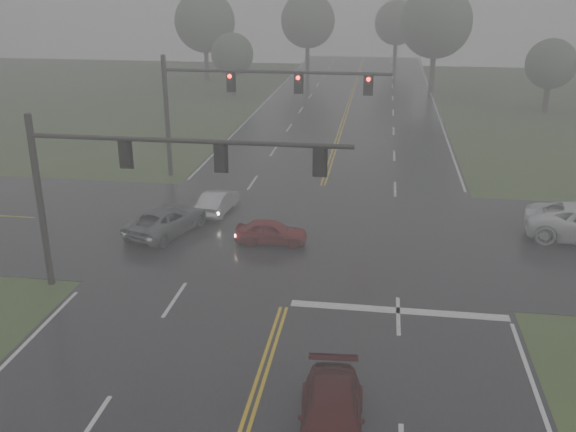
% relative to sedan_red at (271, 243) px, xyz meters
% --- Properties ---
extents(main_road, '(18.00, 160.00, 0.02)m').
position_rel_sedan_red_xyz_m(main_road, '(1.61, -0.41, 0.00)').
color(main_road, black).
rests_on(main_road, ground).
extents(cross_street, '(120.00, 14.00, 0.02)m').
position_rel_sedan_red_xyz_m(cross_street, '(1.61, 1.59, 0.00)').
color(cross_street, black).
rests_on(cross_street, ground).
extents(stop_bar, '(8.50, 0.50, 0.01)m').
position_rel_sedan_red_xyz_m(stop_bar, '(6.11, -6.01, 0.00)').
color(stop_bar, silver).
rests_on(stop_bar, ground).
extents(sedan_red, '(3.58, 1.55, 1.20)m').
position_rel_sedan_red_xyz_m(sedan_red, '(0.00, 0.00, 0.00)').
color(sedan_red, maroon).
rests_on(sedan_red, ground).
extents(sedan_silver, '(1.67, 3.88, 1.24)m').
position_rel_sedan_red_xyz_m(sedan_silver, '(-3.71, 3.96, 0.00)').
color(sedan_silver, '#B0B2B8').
rests_on(sedan_silver, ground).
extents(car_grey, '(3.74, 5.47, 1.39)m').
position_rel_sedan_red_xyz_m(car_grey, '(-5.52, 0.62, 0.00)').
color(car_grey, '#525559').
rests_on(car_grey, ground).
extents(signal_gantry_near, '(12.88, 0.32, 7.37)m').
position_rel_sedan_red_xyz_m(signal_gantry_near, '(-4.65, -5.72, 5.16)').
color(signal_gantry_near, black).
rests_on(signal_gantry_near, ground).
extents(signal_gantry_far, '(14.32, 0.40, 7.82)m').
position_rel_sedan_red_xyz_m(signal_gantry_far, '(-4.15, 10.47, 5.51)').
color(signal_gantry_far, black).
rests_on(signal_gantry_far, ground).
extents(tree_nw_a, '(4.60, 4.60, 6.76)m').
position_rel_sedan_red_xyz_m(tree_nw_a, '(-11.37, 40.92, 4.44)').
color(tree_nw_a, '#322620').
rests_on(tree_nw_a, ground).
extents(tree_ne_a, '(7.92, 7.92, 11.63)m').
position_rel_sedan_red_xyz_m(tree_ne_a, '(10.42, 46.39, 7.66)').
color(tree_ne_a, '#322620').
rests_on(tree_ne_a, ground).
extents(tree_n_mid, '(7.16, 7.16, 10.52)m').
position_rel_sedan_red_xyz_m(tree_n_mid, '(-5.28, 58.92, 6.92)').
color(tree_n_mid, '#322620').
rests_on(tree_n_mid, ground).
extents(tree_e_near, '(4.75, 4.75, 6.98)m').
position_rel_sedan_red_xyz_m(tree_e_near, '(20.67, 36.20, 4.58)').
color(tree_e_near, '#322620').
rests_on(tree_e_near, ground).
extents(tree_nw_b, '(7.41, 7.41, 10.88)m').
position_rel_sedan_red_xyz_m(tree_nw_b, '(-17.04, 50.80, 7.16)').
color(tree_nw_b, '#322620').
rests_on(tree_nw_b, ground).
extents(tree_n_far, '(6.33, 6.33, 9.30)m').
position_rel_sedan_red_xyz_m(tree_n_far, '(6.46, 68.63, 6.12)').
color(tree_n_far, '#322620').
rests_on(tree_n_far, ground).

